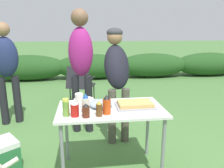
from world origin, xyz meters
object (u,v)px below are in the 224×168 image
folding_table (111,115)px  bbq_sauce_bottle (86,111)px  mixing_bowl (101,104)px  standing_person_in_olive_jacket (6,65)px  paper_cup_stack (79,101)px  camp_chair_green_behind_table (80,83)px  beer_bottle (99,109)px  plate_stack (84,101)px  standing_person_in_gray_fleece (117,72)px  food_tray (135,105)px  ketchup_bottle (75,109)px  hot_sauce_bottle (107,105)px  standing_person_in_dark_puffer (81,60)px  mayo_bottle (86,104)px  relish_jar (66,108)px

folding_table → bbq_sauce_bottle: size_ratio=8.18×
mixing_bowl → standing_person_in_olive_jacket: bearing=133.4°
paper_cup_stack → camp_chair_green_behind_table: size_ratio=0.20×
mixing_bowl → beer_bottle: bearing=-98.9°
plate_stack → camp_chair_green_behind_table: camp_chair_green_behind_table is taller
mixing_bowl → bbq_sauce_bottle: bbq_sauce_bottle is taller
paper_cup_stack → camp_chair_green_behind_table: paper_cup_stack is taller
beer_bottle → camp_chair_green_behind_table: (-0.21, 2.50, -0.35)m
standing_person_in_gray_fleece → camp_chair_green_behind_table: size_ratio=1.88×
food_tray → paper_cup_stack: bearing=178.7°
food_tray → ketchup_bottle: size_ratio=2.64×
hot_sauce_bottle → standing_person_in_dark_puffer: standing_person_in_dark_puffer is taller
beer_bottle → standing_person_in_olive_jacket: standing_person_in_olive_jacket is taller
hot_sauce_bottle → beer_bottle: bearing=-149.4°
mixing_bowl → mayo_bottle: bearing=-135.2°
bbq_sauce_bottle → standing_person_in_dark_puffer: 1.30m
mixing_bowl → standing_person_in_olive_jacket: 2.04m
plate_stack → beer_bottle: bearing=-70.0°
paper_cup_stack → mayo_bottle: (0.06, -0.14, 0.01)m
folding_table → relish_jar: relish_jar is taller
beer_bottle → mayo_bottle: size_ratio=0.76×
mixing_bowl → camp_chair_green_behind_table: size_ratio=0.29×
folding_table → paper_cup_stack: size_ratio=6.63×
food_tray → ketchup_bottle: 0.65m
food_tray → standing_person_in_dark_puffer: 1.24m
hot_sauce_bottle → folding_table: bearing=69.7°
paper_cup_stack → standing_person_in_dark_puffer: 1.07m
food_tray → mixing_bowl: (-0.36, 0.04, 0.01)m
bbq_sauce_bottle → mayo_bottle: (-0.00, 0.09, 0.03)m
standing_person_in_dark_puffer → standing_person_in_olive_jacket: (-1.19, 0.47, -0.12)m
relish_jar → hot_sauce_bottle: 0.39m
folding_table → standing_person_in_gray_fleece: standing_person_in_gray_fleece is taller
relish_jar → camp_chair_green_behind_table: relish_jar is taller
food_tray → standing_person_in_olive_jacket: standing_person_in_olive_jacket is taller
bbq_sauce_bottle → mayo_bottle: 0.10m
bbq_sauce_bottle → standing_person_in_dark_puffer: size_ratio=0.07×
beer_bottle → standing_person_in_olive_jacket: 2.20m
relish_jar → standing_person_in_gray_fleece: standing_person_in_gray_fleece is taller
relish_jar → standing_person_in_gray_fleece: bearing=55.5°
paper_cup_stack → standing_person_in_gray_fleece: 0.90m
bbq_sauce_bottle → standing_person_in_gray_fleece: (0.43, 0.96, 0.18)m
food_tray → hot_sauce_bottle: hot_sauce_bottle is taller
paper_cup_stack → camp_chair_green_behind_table: 2.31m
standing_person_in_dark_puffer → ketchup_bottle: bearing=-84.1°
ketchup_bottle → standing_person_in_olive_jacket: standing_person_in_olive_jacket is taller
food_tray → standing_person_in_gray_fleece: bearing=96.4°
paper_cup_stack → hot_sauce_bottle: (0.27, -0.17, 0.01)m
plate_stack → mixing_bowl: mixing_bowl is taller
mayo_bottle → standing_person_in_dark_puffer: 1.20m
plate_stack → paper_cup_stack: bearing=-105.7°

